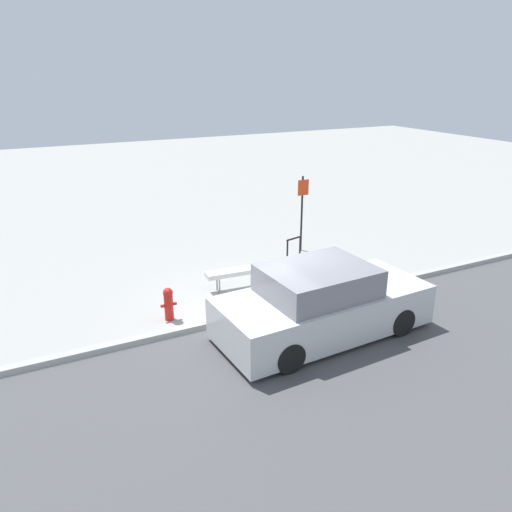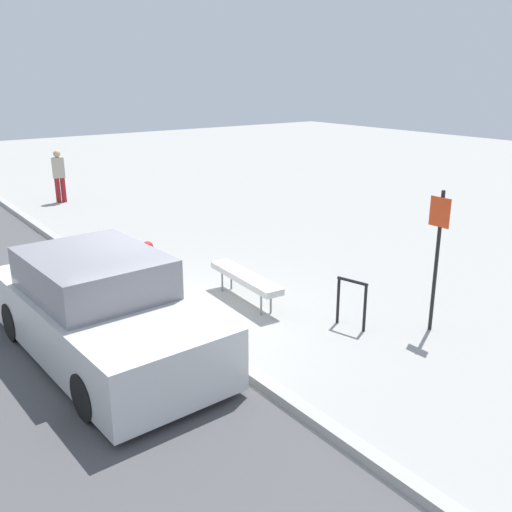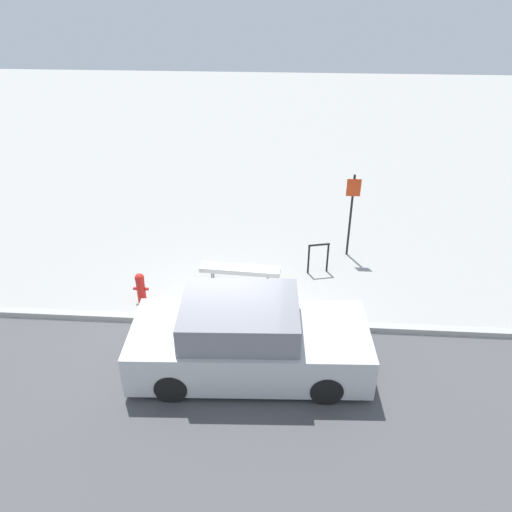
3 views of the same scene
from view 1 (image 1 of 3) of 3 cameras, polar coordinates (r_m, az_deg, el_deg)
The scene contains 8 objects.
ground_plane at distance 11.46m, azimuth 0.90°, elevation -6.62°, with size 60.00×60.00×0.00m, color #9E9E99.
road_strip at distance 8.05m, azimuth 19.41°, elevation -21.41°, with size 60.00×10.00×0.01m.
curb at distance 11.43m, azimuth 0.90°, elevation -6.33°, with size 60.00×0.20×0.13m.
bench at distance 12.61m, azimuth -1.42°, elevation -1.69°, with size 1.98×0.49×0.52m.
bike_rack at distance 14.07m, azimuth 4.34°, elevation 0.86°, with size 0.55×0.18×0.83m.
sign_post at distance 15.01m, azimuth 5.29°, elevation 5.63°, with size 0.36×0.08×2.30m.
fire_hydrant at distance 11.20m, azimuth -9.97°, elevation -5.30°, with size 0.36×0.22×0.77m.
parked_car_near at distance 10.43m, azimuth 7.54°, elevation -5.48°, with size 4.57×2.09×1.53m.
Camera 1 is at (-4.73, -9.02, 5.24)m, focal length 35.00 mm.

